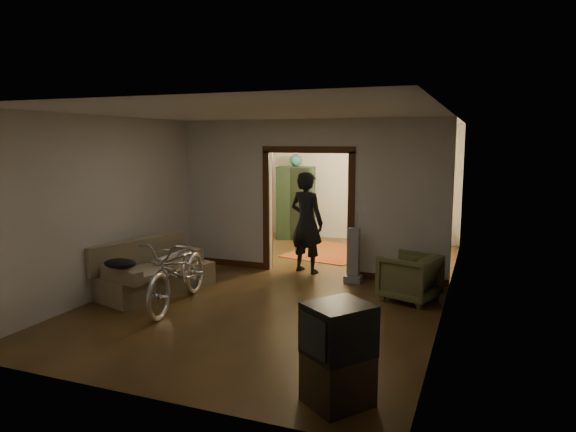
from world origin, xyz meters
The scene contains 24 objects.
floor centered at (0.00, 0.00, 0.00)m, with size 5.00×8.50×0.01m, color #3B2713.
ceiling centered at (0.00, 0.00, 2.80)m, with size 5.00×8.50×0.01m, color white.
wall_back centered at (0.00, 4.25, 1.40)m, with size 5.00×0.02×2.80m, color beige.
wall_left centered at (-2.50, 0.00, 1.40)m, with size 0.02×8.50×2.80m, color beige.
wall_right centered at (2.50, 0.00, 1.40)m, with size 0.02×8.50×2.80m, color beige.
partition_wall centered at (0.00, 0.75, 1.40)m, with size 5.00×0.14×2.80m, color beige.
door_casing centered at (0.00, 0.75, 1.10)m, with size 1.74×0.20×2.32m, color #3B1D0D.
far_window centered at (0.70, 4.21, 1.55)m, with size 0.98×0.06×1.28m, color black.
chandelier centered at (0.00, 2.50, 2.35)m, with size 0.24×0.24×0.24m, color #FFE0A5.
light_switch centered at (1.05, 0.68, 1.25)m, with size 0.08×0.01×0.12m, color silver.
sofa centered at (-1.88, -1.31, 0.42)m, with size 0.82×1.83×0.84m, color #796D50.
rolled_paper centered at (-1.78, -1.01, 0.53)m, with size 0.10×0.10×0.80m, color beige.
jacket centered at (-1.83, -2.22, 0.68)m, with size 0.49×0.37×0.14m, color black.
bicycle centered at (-1.15, -1.77, 0.51)m, with size 0.68×1.96×1.03m, color silver.
armchair centered at (1.97, -0.27, 0.36)m, with size 0.77×0.79×0.72m, color brown.
tv_stand centered at (1.81, -3.70, 0.25)m, with size 0.54×0.49×0.49m, color black.
crt_tv centered at (1.81, -3.70, 0.72)m, with size 0.55×0.50×0.48m, color black.
vacuum centered at (0.94, 0.40, 0.48)m, with size 0.29×0.23×0.95m, color gray.
person centered at (-0.05, 0.77, 0.94)m, with size 0.68×0.45×1.87m, color black.
oriental_rug centered at (-0.07, 2.55, 0.01)m, with size 1.51×1.99×0.02m, color maroon.
locker centered at (-1.37, 3.79, 0.90)m, with size 0.90×0.50×1.79m, color black.
globe centered at (-1.37, 3.79, 1.94)m, with size 0.31×0.31×0.31m, color #1E5972.
desk centered at (1.24, 3.83, 0.38)m, with size 1.03×0.58×0.77m, color #311E10.
desk_chair centered at (0.57, 3.11, 0.42)m, with size 0.37×0.37×0.84m, color #311E10.
Camera 1 is at (2.98, -8.02, 2.41)m, focal length 32.00 mm.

